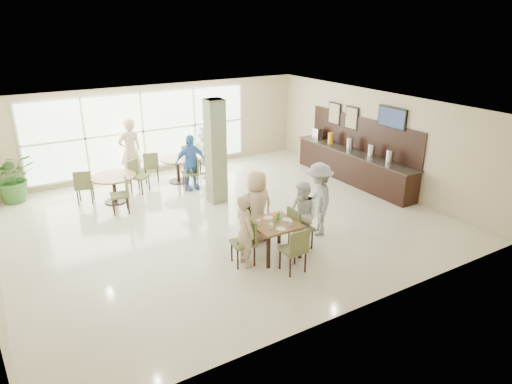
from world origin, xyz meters
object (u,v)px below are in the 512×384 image
round_table_left (114,181)px  teen_right (303,215)px  buffet_counter (353,164)px  adult_b (206,151)px  potted_plant (13,178)px  teen_left (245,231)px  teen_standing (319,199)px  teen_far (257,206)px  main_table (274,227)px  adult_standing (130,151)px  adult_a (191,162)px  round_table_right (178,164)px

round_table_left → teen_right: 5.51m
buffet_counter → adult_b: 4.58m
round_table_left → potted_plant: potted_plant is taller
potted_plant → adult_b: size_ratio=0.84×
teen_right → teen_left: bearing=-97.8°
teen_left → teen_standing: 2.20m
teen_far → round_table_left: bearing=-63.9°
main_table → round_table_left: (-2.08, 4.74, -0.06)m
teen_standing → potted_plant: bearing=-110.5°
adult_standing → teen_right: bearing=99.1°
round_table_left → adult_standing: (0.89, 1.31, 0.40)m
adult_a → adult_b: bearing=41.8°
round_table_left → teen_standing: 5.63m
round_table_left → teen_far: teen_far is taller
teen_right → adult_a: adult_a is taller
teen_left → adult_b: bearing=-16.1°
teen_left → teen_right: size_ratio=1.02×
adult_standing → teen_standing: bearing=106.4°
round_table_left → teen_standing: size_ratio=0.70×
buffet_counter → adult_standing: adult_standing is taller
teen_far → main_table: bearing=83.3°
adult_a → adult_standing: 1.97m
teen_left → teen_right: teen_left is taller
round_table_right → buffet_counter: size_ratio=0.23×
round_table_right → buffet_counter: bearing=-30.7°
buffet_counter → adult_a: buffet_counter is taller
teen_far → teen_standing: teen_standing is taller
potted_plant → teen_right: bearing=-50.5°
main_table → adult_b: (0.98, 5.42, 0.16)m
round_table_left → round_table_right: size_ratio=1.14×
teen_left → buffet_counter: bearing=-62.1°
teen_left → teen_standing: (2.17, 0.38, 0.09)m
main_table → round_table_left: same height
adult_a → adult_b: (0.87, 0.84, -0.01)m
round_table_right → potted_plant: potted_plant is taller
teen_right → adult_b: (0.25, 5.41, 0.06)m
main_table → teen_left: (-0.72, -0.02, 0.11)m
round_table_left → potted_plant: bearing=147.4°
teen_right → round_table_left: bearing=-158.1°
teen_left → teen_right: 1.45m
main_table → potted_plant: potted_plant is taller
adult_a → adult_b: 1.21m
round_table_right → teen_standing: (1.42, -5.02, 0.29)m
teen_standing → adult_b: teen_standing is taller
round_table_left → potted_plant: (-2.31, 1.47, 0.09)m
main_table → adult_standing: adult_standing is taller
round_table_right → teen_right: 5.42m
round_table_left → teen_standing: teen_standing is taller
buffet_counter → adult_standing: (-5.81, 3.40, 0.44)m
adult_a → main_table: bearing=-93.5°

